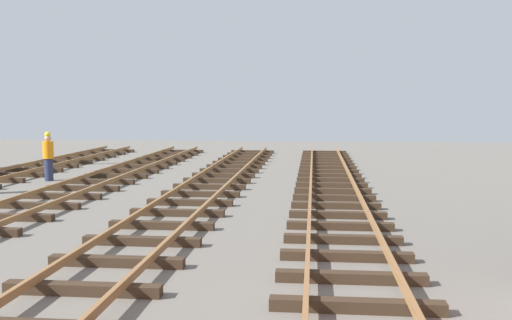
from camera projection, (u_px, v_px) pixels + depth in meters
track_worker_foreground at (48, 156)px, 22.16m from camera, size 0.40×0.40×1.87m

